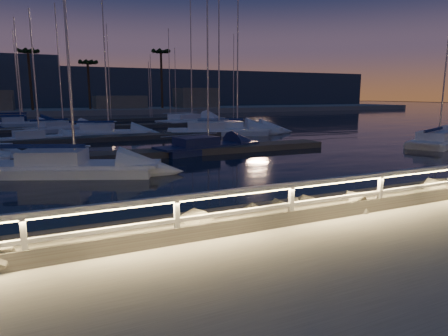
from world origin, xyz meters
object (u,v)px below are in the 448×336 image
at_px(sailboat_g, 235,129).
at_px(sailboat_e, 37,138).
at_px(sailboat_c, 206,146).
at_px(sailboat_j, 107,132).
at_px(sailboat_h, 216,130).
at_px(sailboat_i, 19,123).
at_px(guard_rail, 351,186).
at_px(sailboat_l, 190,120).
at_px(sailboat_m, 21,121).
at_px(sailboat_d, 438,140).
at_px(sailboat_k, 62,127).
at_px(sailboat_b, 71,166).

bearing_deg(sailboat_g, sailboat_e, -163.82).
height_order(sailboat_c, sailboat_j, sailboat_j).
height_order(sailboat_h, sailboat_i, sailboat_h).
xyz_separation_m(guard_rail, sailboat_l, (10.50, 40.65, -0.90)).
relative_size(guard_rail, sailboat_i, 3.94).
height_order(sailboat_e, sailboat_g, sailboat_g).
relative_size(sailboat_g, sailboat_m, 1.11).
bearing_deg(sailboat_d, sailboat_l, 85.18).
distance_m(sailboat_e, sailboat_j, 6.33).
xyz_separation_m(sailboat_e, sailboat_g, (17.55, -0.00, 0.05)).
relative_size(sailboat_c, sailboat_l, 0.73).
xyz_separation_m(sailboat_c, sailboat_d, (17.25, -4.11, 0.01)).
relative_size(guard_rail, sailboat_d, 3.14).
bearing_deg(sailboat_k, sailboat_c, -93.36).
height_order(sailboat_d, sailboat_h, sailboat_h).
relative_size(sailboat_c, sailboat_k, 0.98).
height_order(sailboat_e, sailboat_i, sailboat_i).
relative_size(guard_rail, sailboat_k, 3.45).
height_order(sailboat_h, sailboat_m, sailboat_h).
relative_size(sailboat_b, sailboat_c, 1.07).
bearing_deg(guard_rail, sailboat_i, 101.55).
distance_m(sailboat_d, sailboat_m, 46.59).
height_order(sailboat_k, sailboat_m, sailboat_m).
xyz_separation_m(sailboat_g, sailboat_m, (-19.25, 21.82, 0.02)).
bearing_deg(guard_rail, sailboat_k, 98.05).
relative_size(guard_rail, sailboat_j, 3.38).
relative_size(sailboat_d, sailboat_i, 1.25).
bearing_deg(sailboat_c, sailboat_m, 97.29).
bearing_deg(sailboat_l, sailboat_j, -161.94).
height_order(sailboat_j, sailboat_l, sailboat_l).
xyz_separation_m(guard_rail, sailboat_h, (7.85, 26.51, -0.92)).
bearing_deg(sailboat_c, sailboat_g, 41.85).
bearing_deg(sailboat_i, sailboat_h, -52.17).
distance_m(sailboat_b, sailboat_h, 20.14).
xyz_separation_m(sailboat_d, sailboat_h, (-11.95, 14.27, 0.04)).
height_order(sailboat_b, sailboat_l, sailboat_l).
xyz_separation_m(sailboat_k, sailboat_l, (15.70, 3.89, 0.07)).
xyz_separation_m(guard_rail, sailboat_c, (2.55, 16.36, -0.97)).
relative_size(sailboat_b, sailboat_e, 1.31).
bearing_deg(sailboat_h, sailboat_k, 161.32).
bearing_deg(sailboat_i, sailboat_c, -71.77).
bearing_deg(sailboat_h, sailboat_l, 98.85).
distance_m(sailboat_g, sailboat_h, 2.16).
relative_size(sailboat_h, sailboat_i, 1.45).
xyz_separation_m(sailboat_e, sailboat_l, (18.06, 13.81, 0.08)).
bearing_deg(sailboat_b, guard_rail, -39.41).
distance_m(sailboat_g, sailboat_m, 29.10).
xyz_separation_m(sailboat_d, sailboat_i, (-29.18, 33.70, 0.00)).
xyz_separation_m(sailboat_i, sailboat_k, (4.19, -9.19, -0.01)).
distance_m(sailboat_g, sailboat_i, 27.21).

